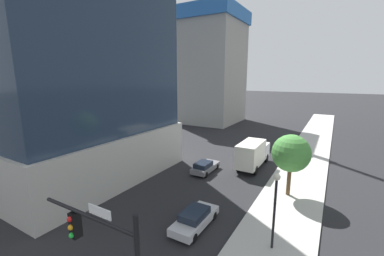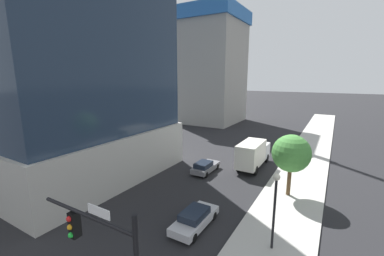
# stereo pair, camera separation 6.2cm
# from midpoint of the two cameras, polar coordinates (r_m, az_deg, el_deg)

# --- Properties ---
(sidewalk) EXTENTS (5.38, 120.00, 0.15)m
(sidewalk) POSITION_cam_midpoint_polar(r_m,az_deg,el_deg) (24.85, 21.67, -15.36)
(sidewalk) COLOR #B2AFA8
(sidewalk) RESTS_ON ground
(construction_building) EXTENTS (20.09, 18.62, 35.09)m
(construction_building) POSITION_cam_midpoint_polar(r_m,az_deg,el_deg) (62.49, 4.31, 14.92)
(construction_building) COLOR #9E9B93
(construction_building) RESTS_ON ground
(street_lamp) EXTENTS (0.44, 0.44, 5.11)m
(street_lamp) POSITION_cam_midpoint_polar(r_m,az_deg,el_deg) (16.84, 18.69, -15.32)
(street_lamp) COLOR black
(street_lamp) RESTS_ON sidewalk
(street_tree) EXTENTS (3.45, 3.45, 5.79)m
(street_tree) POSITION_cam_midpoint_polar(r_m,az_deg,el_deg) (24.41, 21.95, -5.48)
(street_tree) COLOR brown
(street_tree) RESTS_ON sidewalk
(car_gray) EXTENTS (1.80, 4.32, 1.38)m
(car_gray) POSITION_cam_midpoint_polar(r_m,az_deg,el_deg) (29.45, 3.11, -8.89)
(car_gray) COLOR slate
(car_gray) RESTS_ON ground
(car_silver) EXTENTS (1.82, 4.64, 1.37)m
(car_silver) POSITION_cam_midpoint_polar(r_m,az_deg,el_deg) (19.62, 0.74, -20.10)
(car_silver) COLOR #B7B7BC
(car_silver) RESTS_ON ground
(box_truck) EXTENTS (2.30, 7.40, 3.40)m
(box_truck) POSITION_cam_midpoint_polar(r_m,az_deg,el_deg) (31.40, 13.91, -5.64)
(box_truck) COLOR silver
(box_truck) RESTS_ON ground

